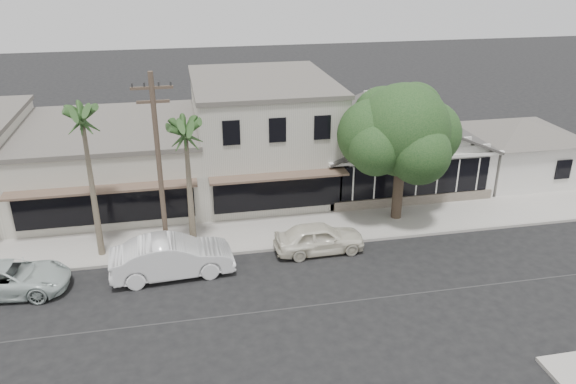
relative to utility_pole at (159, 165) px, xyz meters
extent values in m
plane|color=black|center=(9.00, -5.20, -4.79)|extent=(140.00, 140.00, 0.00)
cube|color=#9E9991|center=(1.00, 1.55, -4.71)|extent=(90.00, 3.50, 0.15)
cube|color=white|center=(14.00, 7.30, -3.29)|extent=(10.00, 8.00, 3.00)
cube|color=black|center=(14.00, 3.24, -3.04)|extent=(8.80, 0.10, 2.00)
cube|color=#60564C|center=(14.00, 3.25, -4.44)|extent=(9.60, 0.18, 0.70)
cube|color=white|center=(22.20, 6.30, -3.29)|extent=(6.00, 6.00, 3.00)
cube|color=beige|center=(6.00, 8.30, -1.54)|extent=(8.00, 10.00, 6.50)
cube|color=#B7B4A4|center=(-3.00, 8.30, -2.69)|extent=(10.00, 10.00, 4.20)
cylinder|color=brown|center=(0.00, 0.00, -0.29)|extent=(0.24, 0.24, 9.00)
cube|color=brown|center=(0.00, 0.00, 3.51)|extent=(1.80, 0.12, 0.12)
cube|color=brown|center=(0.00, 0.00, 2.91)|extent=(1.40, 0.12, 0.12)
imported|color=silver|center=(7.30, -0.76, -4.04)|extent=(4.44, 1.88, 1.50)
imported|color=white|center=(0.24, -1.53, -3.88)|extent=(5.63, 2.30, 1.82)
imported|color=#B4C2BE|center=(-6.69, -1.63, -4.09)|extent=(5.24, 2.76, 1.41)
cylinder|color=#4E3F2F|center=(12.35, 1.90, -3.30)|extent=(0.56, 0.56, 2.99)
sphere|color=#153315|center=(12.35, 1.90, 0.34)|extent=(4.85, 4.85, 4.85)
sphere|color=#153315|center=(14.03, 2.46, -0.12)|extent=(3.55, 3.55, 3.55)
sphere|color=#153315|center=(10.86, 2.27, 0.06)|extent=(3.73, 3.73, 3.73)
sphere|color=#153315|center=(12.72, 0.50, -0.50)|extent=(3.17, 3.17, 3.17)
sphere|color=#153315|center=(11.79, 3.39, 0.62)|extent=(3.36, 3.36, 3.36)
sphere|color=#153315|center=(13.47, 3.20, 1.00)|extent=(2.99, 2.99, 2.99)
sphere|color=#153315|center=(10.67, 1.15, -0.31)|extent=(2.80, 2.80, 2.80)
cone|color=#726651|center=(1.27, 0.74, -1.87)|extent=(0.35, 0.35, 5.83)
cone|color=#726651|center=(-3.13, 0.83, -1.43)|extent=(0.33, 0.33, 6.72)
camera|label=1|loc=(1.00, -24.24, 8.84)|focal=35.00mm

